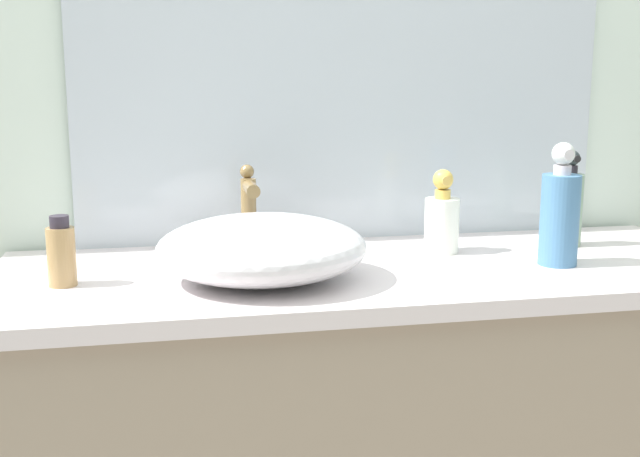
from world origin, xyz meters
The scene contains 7 objects.
bathroom_wall_rear centered at (0.00, 0.73, 1.30)m, with size 6.00×0.06×2.60m, color silver.
sink_basin centered at (-0.13, 0.36, 0.95)m, with size 0.37×0.34×0.11m, color silver.
faucet centered at (-0.13, 0.55, 1.00)m, with size 0.03×0.12×0.18m.
soap_dispenser centered at (0.25, 0.51, 0.96)m, with size 0.07×0.07×0.17m.
lotion_bottle centered at (0.54, 0.52, 0.98)m, with size 0.05×0.05×0.20m.
perfume_bottle centered at (-0.47, 0.40, 0.95)m, with size 0.05×0.05×0.12m.
spray_can centered at (0.43, 0.37, 0.99)m, with size 0.07×0.07×0.23m.
Camera 1 is at (-0.30, -1.00, 1.26)m, focal length 45.34 mm.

